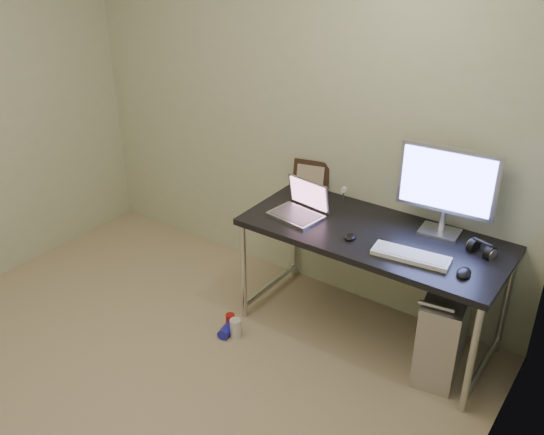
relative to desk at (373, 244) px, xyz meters
The scene contains 18 objects.
floor 1.76m from the desk, 120.28° to the right, with size 3.50×3.50×0.00m, color tan.
wall_back 1.06m from the desk, 156.91° to the left, with size 3.50×0.02×2.50m, color beige.
wall_right 1.78m from the desk, 56.38° to the right, with size 0.02×3.50×2.50m, color beige.
desk is the anchor object (origin of this frame).
tower_computer 0.65m from the desk, ahead, with size 0.31×0.55×0.58m.
cable_a 0.61m from the desk, 32.86° to the left, with size 0.01×0.01×0.70m, color black.
cable_b 0.68m from the desk, 26.78° to the left, with size 0.01×0.01×0.72m, color black.
can_red 1.08m from the desk, 147.86° to the right, with size 0.06×0.06×0.11m, color red.
can_white 1.04m from the desk, 142.19° to the right, with size 0.07×0.07×0.13m, color white.
can_blue 1.11m from the desk, 143.43° to the right, with size 0.07×0.07×0.13m, color #2321BA.
laptop 0.51m from the desk, behind, with size 0.35×0.30×0.22m.
monitor 0.56m from the desk, 34.77° to the left, with size 0.58×0.19×0.54m.
keyboard 0.35m from the desk, 26.32° to the right, with size 0.43×0.14×0.03m, color white.
mouse_right 0.63m from the desk, 13.90° to the right, with size 0.07×0.12×0.04m, color black.
mouse_left 0.19m from the desk, 119.58° to the right, with size 0.06×0.10×0.03m, color black.
headphones 0.63m from the desk, 11.38° to the left, with size 0.17×0.10×0.10m.
picture_frame 0.73m from the desk, 153.83° to the left, with size 0.25×0.03×0.20m, color black.
webcam 0.46m from the desk, 143.73° to the left, with size 0.04×0.03×0.11m.
Camera 1 is at (2.13, -1.54, 2.51)m, focal length 40.00 mm.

